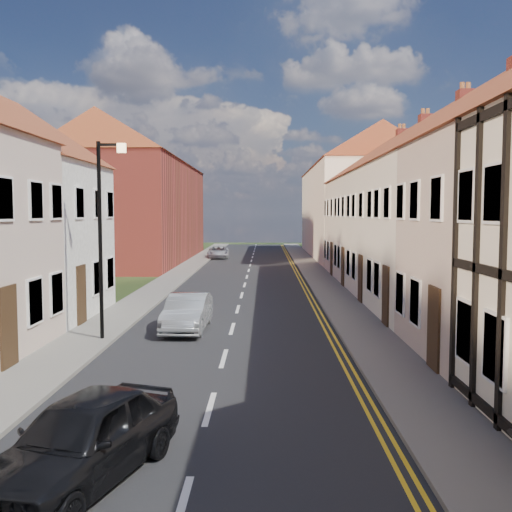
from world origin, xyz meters
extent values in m
cube|color=black|center=(0.00, 30.00, 0.01)|extent=(7.00, 90.00, 0.02)
cube|color=slate|center=(-4.40, 30.00, 0.06)|extent=(1.80, 90.00, 0.12)
cube|color=slate|center=(4.40, 30.00, 0.06)|extent=(1.80, 90.00, 0.12)
cube|color=silver|center=(9.30, 23.50, 3.00)|extent=(8.00, 5.00, 6.00)
cube|color=silver|center=(9.30, 28.90, 3.00)|extent=(8.00, 5.80, 6.00)
cube|color=maroon|center=(9.30, 26.60, 8.20)|extent=(0.60, 0.60, 1.60)
cube|color=silver|center=(9.30, 34.30, 3.00)|extent=(8.00, 5.00, 6.00)
cube|color=maroon|center=(9.30, 32.40, 8.20)|extent=(0.60, 0.60, 1.60)
cube|color=silver|center=(9.30, 39.70, 3.00)|extent=(8.00, 5.80, 6.00)
cube|color=maroon|center=(9.30, 37.40, 8.20)|extent=(0.60, 0.60, 1.60)
cube|color=silver|center=(9.30, 55.00, 4.00)|extent=(8.00, 24.00, 8.00)
cube|color=maroon|center=(-9.30, 50.00, 4.00)|extent=(8.00, 24.00, 8.00)
cylinder|color=black|center=(-3.90, 20.00, 3.12)|extent=(0.12, 0.12, 6.00)
cube|color=black|center=(-3.55, 20.00, 6.02)|extent=(0.70, 0.08, 0.08)
cube|color=#FFD899|center=(-3.20, 20.00, 5.92)|extent=(0.25, 0.15, 0.28)
imported|color=black|center=(-1.56, 10.87, 0.65)|extent=(2.64, 4.11, 1.30)
imported|color=#979B9E|center=(-1.50, 21.77, 0.62)|extent=(1.39, 3.77, 1.23)
imported|color=silver|center=(-2.98, 52.69, 0.55)|extent=(2.03, 4.05, 1.10)
camera|label=1|loc=(1.11, 2.75, 3.96)|focal=40.00mm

